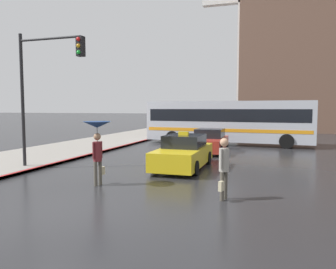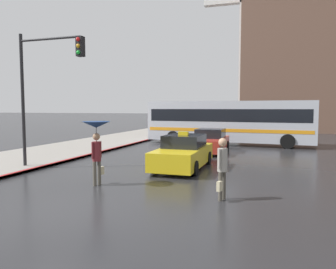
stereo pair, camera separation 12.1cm
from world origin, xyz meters
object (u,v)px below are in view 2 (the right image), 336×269
at_px(pedestrian_man, 222,165).
at_px(pedestrian_with_umbrella, 96,136).
at_px(taxi, 184,153).
at_px(city_bus, 228,120).
at_px(traffic_light, 45,76).
at_px(sedan_red, 210,142).
at_px(monument_cross, 244,27).

bearing_deg(pedestrian_man, pedestrian_with_umbrella, -78.49).
bearing_deg(pedestrian_with_umbrella, pedestrian_man, -81.44).
relative_size(taxi, city_bus, 0.38).
bearing_deg(city_bus, traffic_light, -21.90).
relative_size(pedestrian_man, traffic_light, 0.31).
relative_size(city_bus, pedestrian_with_umbrella, 5.47).
bearing_deg(pedestrian_man, traffic_light, -88.74).
bearing_deg(taxi, traffic_light, 21.59).
bearing_deg(sedan_red, taxi, 88.40).
distance_m(pedestrian_with_umbrella, monument_cross, 32.97).
bearing_deg(pedestrian_with_umbrella, sedan_red, 2.76).
bearing_deg(city_bus, monument_cross, -174.02).
relative_size(taxi, pedestrian_with_umbrella, 2.07).
relative_size(sedan_red, city_bus, 0.34).
distance_m(sedan_red, pedestrian_man, 10.39).
bearing_deg(pedestrian_man, sedan_red, -149.29).
relative_size(taxi, sedan_red, 1.11).
bearing_deg(traffic_light, sedan_red, 53.75).
height_order(sedan_red, monument_cross, monument_cross).
bearing_deg(pedestrian_man, taxi, -134.23).
bearing_deg(taxi, city_bus, -93.47).
height_order(city_bus, monument_cross, monument_cross).
bearing_deg(traffic_light, monument_cross, 79.14).
height_order(sedan_red, pedestrian_man, pedestrian_man).
distance_m(sedan_red, city_bus, 4.94).
distance_m(sedan_red, pedestrian_with_umbrella, 9.91).
height_order(city_bus, pedestrian_with_umbrella, city_bus).
bearing_deg(sedan_red, monument_cross, -89.88).
relative_size(traffic_light, monument_cross, 0.27).
bearing_deg(traffic_light, pedestrian_man, -17.01).
xyz_separation_m(pedestrian_with_umbrella, pedestrian_man, (4.38, -0.52, -0.68)).
xyz_separation_m(sedan_red, monument_cross, (-0.05, 21.53, 11.68)).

